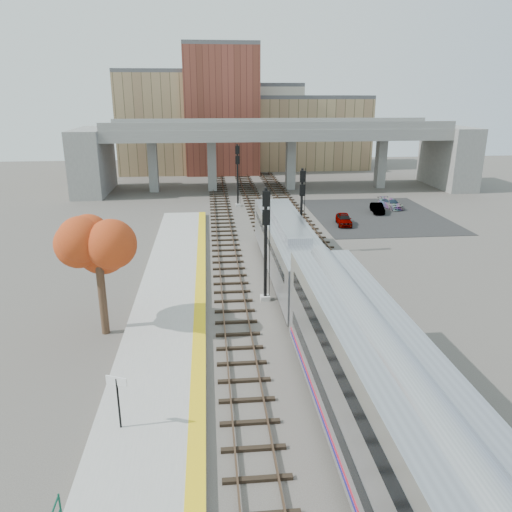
{
  "coord_description": "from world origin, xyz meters",
  "views": [
    {
      "loc": [
        -4.63,
        -24.56,
        12.94
      ],
      "look_at": [
        -1.54,
        7.23,
        2.5
      ],
      "focal_mm": 35.0,
      "sensor_mm": 36.0,
      "label": 1
    }
  ],
  "objects_px": {
    "locomotive": "(288,248)",
    "coach": "(410,459)",
    "signal_mast_far": "(238,176)",
    "signal_mast_mid": "(301,212)",
    "tree": "(97,244)",
    "car_b": "(377,208)",
    "car_c": "(391,203)",
    "car_a": "(344,219)",
    "signal_mast_near": "(266,245)"
  },
  "relations": [
    {
      "from": "signal_mast_mid",
      "to": "car_b",
      "type": "relative_size",
      "value": 2.19
    },
    {
      "from": "locomotive",
      "to": "car_c",
      "type": "xyz_separation_m",
      "value": [
        15.78,
        21.81,
        -1.69
      ]
    },
    {
      "from": "car_a",
      "to": "car_b",
      "type": "distance_m",
      "value": 7.17
    },
    {
      "from": "locomotive",
      "to": "coach",
      "type": "bearing_deg",
      "value": -90.0
    },
    {
      "from": "signal_mast_far",
      "to": "tree",
      "type": "height_order",
      "value": "signal_mast_far"
    },
    {
      "from": "signal_mast_far",
      "to": "car_a",
      "type": "bearing_deg",
      "value": -44.5
    },
    {
      "from": "signal_mast_mid",
      "to": "tree",
      "type": "distance_m",
      "value": 19.24
    },
    {
      "from": "locomotive",
      "to": "tree",
      "type": "xyz_separation_m",
      "value": [
        -11.64,
        -7.85,
        2.99
      ]
    },
    {
      "from": "signal_mast_near",
      "to": "car_c",
      "type": "xyz_separation_m",
      "value": [
        17.88,
        25.88,
        -3.18
      ]
    },
    {
      "from": "car_c",
      "to": "signal_mast_far",
      "type": "bearing_deg",
      "value": 156.67
    },
    {
      "from": "coach",
      "to": "signal_mast_mid",
      "type": "xyz_separation_m",
      "value": [
        2.0,
        28.23,
        0.81
      ]
    },
    {
      "from": "tree",
      "to": "car_c",
      "type": "bearing_deg",
      "value": 47.25
    },
    {
      "from": "coach",
      "to": "tree",
      "type": "distance_m",
      "value": 18.96
    },
    {
      "from": "signal_mast_mid",
      "to": "locomotive",
      "type": "bearing_deg",
      "value": -109.58
    },
    {
      "from": "car_b",
      "to": "car_c",
      "type": "bearing_deg",
      "value": 50.45
    },
    {
      "from": "tree",
      "to": "car_b",
      "type": "relative_size",
      "value": 2.15
    },
    {
      "from": "signal_mast_near",
      "to": "car_a",
      "type": "xyz_separation_m",
      "value": [
        10.27,
        18.7,
        -3.12
      ]
    },
    {
      "from": "locomotive",
      "to": "signal_mast_near",
      "type": "relative_size",
      "value": 2.56
    },
    {
      "from": "coach",
      "to": "signal_mast_near",
      "type": "distance_m",
      "value": 18.68
    },
    {
      "from": "locomotive",
      "to": "coach",
      "type": "height_order",
      "value": "coach"
    },
    {
      "from": "coach",
      "to": "car_b",
      "type": "distance_m",
      "value": 44.3
    },
    {
      "from": "signal_mast_far",
      "to": "car_a",
      "type": "xyz_separation_m",
      "value": [
        10.27,
        -10.09,
        -3.04
      ]
    },
    {
      "from": "car_a",
      "to": "signal_mast_mid",
      "type": "bearing_deg",
      "value": -117.36
    },
    {
      "from": "signal_mast_mid",
      "to": "signal_mast_far",
      "type": "relative_size",
      "value": 0.98
    },
    {
      "from": "signal_mast_near",
      "to": "car_a",
      "type": "relative_size",
      "value": 2.1
    },
    {
      "from": "car_c",
      "to": "car_b",
      "type": "bearing_deg",
      "value": -150.95
    },
    {
      "from": "coach",
      "to": "signal_mast_mid",
      "type": "relative_size",
      "value": 3.47
    },
    {
      "from": "car_a",
      "to": "signal_mast_near",
      "type": "bearing_deg",
      "value": -111.73
    },
    {
      "from": "signal_mast_mid",
      "to": "coach",
      "type": "bearing_deg",
      "value": -94.05
    },
    {
      "from": "coach",
      "to": "car_a",
      "type": "bearing_deg",
      "value": 77.63
    },
    {
      "from": "car_a",
      "to": "car_b",
      "type": "relative_size",
      "value": 1.07
    },
    {
      "from": "signal_mast_mid",
      "to": "tree",
      "type": "bearing_deg",
      "value": -135.36
    },
    {
      "from": "car_b",
      "to": "car_c",
      "type": "relative_size",
      "value": 0.87
    },
    {
      "from": "coach",
      "to": "tree",
      "type": "bearing_deg",
      "value": 128.25
    },
    {
      "from": "locomotive",
      "to": "coach",
      "type": "xyz_separation_m",
      "value": [
        -0.0,
        -22.61,
        0.52
      ]
    },
    {
      "from": "signal_mast_far",
      "to": "car_b",
      "type": "xyz_separation_m",
      "value": [
        15.48,
        -5.16,
        -3.1
      ]
    },
    {
      "from": "signal_mast_far",
      "to": "coach",
      "type": "bearing_deg",
      "value": -87.46
    },
    {
      "from": "signal_mast_mid",
      "to": "signal_mast_far",
      "type": "bearing_deg",
      "value": 102.11
    },
    {
      "from": "signal_mast_near",
      "to": "car_c",
      "type": "bearing_deg",
      "value": 55.36
    },
    {
      "from": "signal_mast_far",
      "to": "car_a",
      "type": "relative_size",
      "value": 2.07
    },
    {
      "from": "signal_mast_far",
      "to": "car_b",
      "type": "distance_m",
      "value": 16.61
    },
    {
      "from": "signal_mast_near",
      "to": "car_a",
      "type": "bearing_deg",
      "value": 61.22
    },
    {
      "from": "car_b",
      "to": "locomotive",
      "type": "bearing_deg",
      "value": -117.04
    },
    {
      "from": "locomotive",
      "to": "signal_mast_far",
      "type": "bearing_deg",
      "value": 94.85
    },
    {
      "from": "locomotive",
      "to": "signal_mast_near",
      "type": "height_order",
      "value": "signal_mast_near"
    },
    {
      "from": "signal_mast_mid",
      "to": "signal_mast_near",
      "type": "bearing_deg",
      "value": -112.93
    },
    {
      "from": "locomotive",
      "to": "tree",
      "type": "relative_size",
      "value": 2.69
    },
    {
      "from": "signal_mast_mid",
      "to": "tree",
      "type": "xyz_separation_m",
      "value": [
        -13.64,
        -13.47,
        1.66
      ]
    },
    {
      "from": "tree",
      "to": "car_c",
      "type": "xyz_separation_m",
      "value": [
        27.41,
        29.65,
        -4.67
      ]
    },
    {
      "from": "coach",
      "to": "signal_mast_far",
      "type": "bearing_deg",
      "value": 92.54
    }
  ]
}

